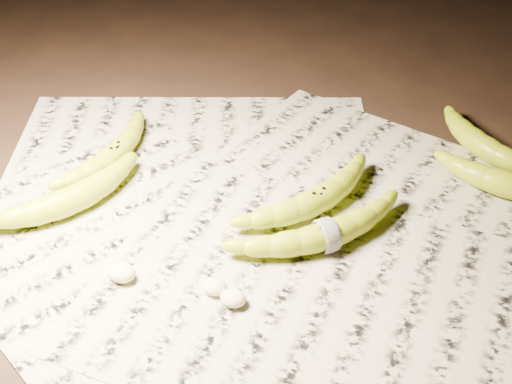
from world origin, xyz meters
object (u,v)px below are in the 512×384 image
(banana_left_b, at_px, (73,197))
(banana_taped, at_px, (326,233))
(banana_upper_b, at_px, (482,143))
(banana_center, at_px, (317,198))
(banana_left_a, at_px, (114,151))

(banana_left_b, xyz_separation_m, banana_taped, (0.34, 0.05, -0.00))
(banana_left_b, relative_size, banana_upper_b, 1.13)
(banana_left_b, distance_m, banana_center, 0.33)
(banana_left_b, height_order, banana_taped, banana_left_b)
(banana_left_a, relative_size, banana_taped, 0.84)
(banana_center, distance_m, banana_upper_b, 0.29)
(banana_center, xyz_separation_m, banana_upper_b, (0.19, 0.21, -0.00))
(banana_left_b, bearing_deg, banana_left_a, 30.89)
(banana_center, bearing_deg, banana_upper_b, -10.72)
(banana_left_a, distance_m, banana_left_b, 0.12)
(banana_left_a, distance_m, banana_taped, 0.35)
(banana_left_a, bearing_deg, banana_center, -83.65)
(banana_left_a, relative_size, banana_center, 0.92)
(banana_center, bearing_deg, banana_taped, -122.85)
(banana_center, bearing_deg, banana_left_b, 141.43)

